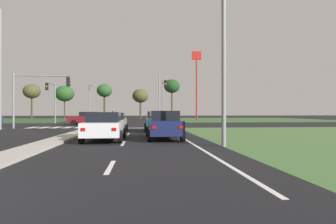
{
  "coord_description": "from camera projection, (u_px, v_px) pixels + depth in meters",
  "views": [
    {
      "loc": [
        4.33,
        -4.72,
        1.52
      ],
      "look_at": [
        8.18,
        34.47,
        1.58
      ],
      "focal_mm": 30.37,
      "sensor_mm": 36.0,
      "label": 1
    }
  ],
  "objects": [
    {
      "name": "traffic_signal_far_left",
      "position": [
        52.0,
        95.0,
        38.59
      ],
      "size": [
        0.32,
        3.92,
        5.63
      ],
      "color": "gray",
      "rests_on": "ground"
    },
    {
      "name": "treeline_second",
      "position": [
        65.0,
        94.0,
        66.07
      ],
      "size": [
        4.36,
        4.36,
        7.77
      ],
      "color": "#423323",
      "rests_on": "ground"
    },
    {
      "name": "median_island_near",
      "position": [
        59.0,
        139.0,
        15.22
      ],
      "size": [
        1.2,
        22.0,
        0.14
      ],
      "primitive_type": "cube",
      "color": "#ADA89E",
      "rests_on": "ground"
    },
    {
      "name": "fastfood_pole_sign",
      "position": [
        197.0,
        71.0,
        54.36
      ],
      "size": [
        1.8,
        0.4,
        13.21
      ],
      "color": "red",
      "rests_on": "ground"
    },
    {
      "name": "median_island_far",
      "position": [
        119.0,
        119.0,
        59.01
      ],
      "size": [
        1.2,
        36.0,
        0.14
      ],
      "primitive_type": "cube",
      "color": "gray",
      "rests_on": "ground"
    },
    {
      "name": "treeline_near",
      "position": [
        32.0,
        92.0,
        68.39
      ],
      "size": [
        4.0,
        4.0,
        8.3
      ],
      "color": "#423323",
      "rests_on": "ground"
    },
    {
      "name": "crosswalk_bar_near",
      "position": [
        32.0,
        128.0,
        28.33
      ],
      "size": [
        0.7,
        2.8,
        0.01
      ],
      "primitive_type": "cube",
      "color": "silver",
      "rests_on": "ground"
    },
    {
      "name": "car_maroon_eighth",
      "position": [
        88.0,
        118.0,
        34.3
      ],
      "size": [
        4.6,
        1.94,
        1.59
      ],
      "rotation": [
        0.0,
        0.0,
        1.57
      ],
      "color": "maroon",
      "rests_on": "ground"
    },
    {
      "name": "crosswalk_bar_second",
      "position": [
        44.0,
        128.0,
        28.44
      ],
      "size": [
        0.7,
        2.8,
        0.01
      ],
      "primitive_type": "cube",
      "color": "silver",
      "rests_on": "ground"
    },
    {
      "name": "lane_dash_third",
      "position": [
        128.0,
        134.0,
        19.83
      ],
      "size": [
        0.14,
        2.0,
        0.01
      ],
      "primitive_type": "cube",
      "color": "silver",
      "rests_on": "ground"
    },
    {
      "name": "car_black_fourth",
      "position": [
        102.0,
        117.0,
        48.74
      ],
      "size": [
        1.96,
        4.42,
        1.47
      ],
      "rotation": [
        0.0,
        0.0,
        3.14
      ],
      "color": "black",
      "rests_on": "ground"
    },
    {
      "name": "traffic_signal_near_left",
      "position": [
        36.0,
        90.0,
        27.02
      ],
      "size": [
        5.35,
        0.32,
        5.27
      ],
      "color": "gray",
      "rests_on": "ground"
    },
    {
      "name": "car_beige_third",
      "position": [
        114.0,
        122.0,
        21.77
      ],
      "size": [
        2.03,
        4.52,
        1.5
      ],
      "color": "#BCAD8E",
      "rests_on": "ground"
    },
    {
      "name": "treeline_fourth",
      "position": [
        140.0,
        96.0,
        70.78
      ],
      "size": [
        4.02,
        4.02,
        7.37
      ],
      "color": "#423323",
      "rests_on": "ground"
    },
    {
      "name": "stop_bar_near",
      "position": [
        135.0,
        128.0,
        27.53
      ],
      "size": [
        6.4,
        0.5,
        0.01
      ],
      "primitive_type": "cube",
      "color": "silver",
      "rests_on": "ground"
    },
    {
      "name": "treeline_third",
      "position": [
        104.0,
        91.0,
        68.36
      ],
      "size": [
        3.66,
        3.66,
        8.34
      ],
      "color": "#423323",
      "rests_on": "ground"
    },
    {
      "name": "pedestrian_at_median",
      "position": [
        113.0,
        114.0,
        47.43
      ],
      "size": [
        0.34,
        0.34,
        1.88
      ],
      "rotation": [
        0.0,
        0.0,
        5.74
      ],
      "color": "#4C4C4C",
      "rests_on": "median_island_far"
    },
    {
      "name": "edge_line_right",
      "position": [
        183.0,
        138.0,
        16.88
      ],
      "size": [
        0.14,
        24.0,
        0.01
      ],
      "primitive_type": "cube",
      "color": "silver",
      "rests_on": "ground"
    },
    {
      "name": "crosswalk_bar_fifth",
      "position": [
        80.0,
        127.0,
        28.78
      ],
      "size": [
        0.7,
        2.8,
        0.01
      ],
      "primitive_type": "cube",
      "color": "silver",
      "rests_on": "ground"
    },
    {
      "name": "car_teal_fifth",
      "position": [
        157.0,
        121.0,
        22.61
      ],
      "size": [
        2.02,
        4.27,
        1.59
      ],
      "color": "#19565B",
      "rests_on": "ground"
    },
    {
      "name": "street_lamp_near",
      "position": [
        229.0,
        26.0,
        12.67
      ],
      "size": [
        2.55,
        0.78,
        9.63
      ],
      "color": "gray",
      "rests_on": "ground"
    },
    {
      "name": "crosswalk_bar_fourth",
      "position": [
        68.0,
        127.0,
        28.66
      ],
      "size": [
        0.7,
        2.8,
        0.01
      ],
      "primitive_type": "cube",
      "color": "silver",
      "rests_on": "ground"
    },
    {
      "name": "treeline_fifth",
      "position": [
        172.0,
        86.0,
        70.87
      ],
      "size": [
        3.97,
        3.97,
        9.76
      ],
      "color": "#423323",
      "rests_on": "ground"
    },
    {
      "name": "ground_plane",
      "position": [
        104.0,
        125.0,
        34.13
      ],
      "size": [
        200.0,
        200.0,
        0.0
      ],
      "primitive_type": "plane",
      "color": "black"
    },
    {
      "name": "grass_verge_far_right",
      "position": [
        239.0,
        119.0,
        61.0
      ],
      "size": [
        35.0,
        35.0,
        0.01
      ],
      "primitive_type": "cube",
      "color": "#385B2D",
      "rests_on": "ground"
    },
    {
      "name": "traffic_signal_far_right",
      "position": [
        164.0,
        94.0,
        39.68
      ],
      "size": [
        0.32,
        5.05,
        6.01
      ],
      "color": "gray",
      "rests_on": "ground"
    },
    {
      "name": "car_navy_sixth",
      "position": [
        164.0,
        125.0,
        16.17
      ],
      "size": [
        1.96,
        4.5,
        1.61
      ],
      "color": "#161E47",
      "rests_on": "ground"
    },
    {
      "name": "lane_dash_second",
      "position": [
        123.0,
        143.0,
        13.86
      ],
      "size": [
        0.14,
        2.0,
        0.01
      ],
      "primitive_type": "cube",
      "color": "silver",
      "rests_on": "ground"
    },
    {
      "name": "crosswalk_bar_third",
      "position": [
        56.0,
        127.0,
        28.55
      ],
      "size": [
        0.7,
        2.8,
        0.01
      ],
      "primitive_type": "cube",
      "color": "silver",
      "rests_on": "ground"
    },
    {
      "name": "car_silver_near",
      "position": [
        108.0,
        116.0,
        58.82
      ],
      "size": [
        1.98,
        4.22,
        1.53
      ],
      "rotation": [
        0.0,
        0.0,
        3.14
      ],
      "color": "#B7B7BC",
      "rests_on": "ground"
    },
    {
      "name": "street_lamp_fourth",
      "position": [
        90.0,
        100.0,
        69.02
      ],
      "size": [
        1.71,
        1.61,
        8.11
      ],
      "color": "gray",
      "rests_on": "ground"
    },
    {
      "name": "car_white_second",
      "position": [
        105.0,
        126.0,
        15.3
      ],
      "size": [
        2.09,
        4.41,
        1.54
      ],
      "color": "silver",
      "rests_on": "ground"
    },
    {
      "name": "lane_dash_near",
      "position": [
        110.0,
        167.0,
        7.89
      ],
      "size": [
        0.14,
        2.0,
        0.01
      ],
      "primitive_type": "cube",
      "color": "silver",
      "rests_on": "ground"
    },
    {
      "name": "street_lamp_third",
      "position": [
        160.0,
        95.0,
        56.47
      ],
      "size": [
        1.92,
        1.85,
        8.87
      ],
      "color": "gray",
      "rests_on": "ground"
    }
  ]
}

